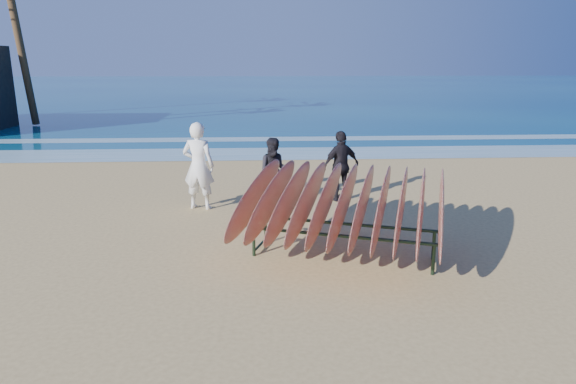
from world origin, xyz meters
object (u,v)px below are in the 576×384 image
person_dark_a (275,171)px  person_dark_b (341,166)px  person_white (199,166)px  surfboard_rack (344,203)px

person_dark_a → person_dark_b: person_dark_b is taller
person_dark_a → person_dark_b: size_ratio=0.93×
person_white → person_dark_b: size_ratio=1.18×
surfboard_rack → person_white: (-2.74, 3.16, 0.02)m
person_dark_a → person_dark_b: (1.58, 0.21, 0.06)m
surfboard_rack → person_dark_a: size_ratio=2.58×
surfboard_rack → person_dark_b: (0.54, 3.68, -0.13)m
surfboard_rack → person_dark_a: surfboard_rack is taller
surfboard_rack → person_dark_a: bearing=125.7°
person_dark_b → person_dark_a: bearing=-16.8°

